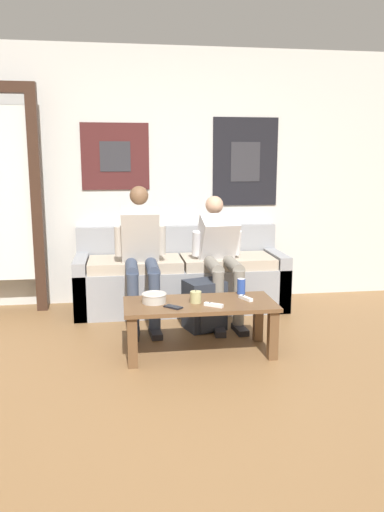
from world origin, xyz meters
name	(u,v)px	position (x,y,z in m)	size (l,w,h in m)	color
ground_plane	(197,421)	(0.00, 0.00, 0.00)	(18.00, 18.00, 0.00)	brown
wall_back	(159,178)	(0.00, 2.57, 1.28)	(10.00, 0.07, 2.55)	silver
couch	(181,279)	(0.18, 2.22, 0.29)	(2.04, 0.69, 0.79)	gray
coffee_table	(200,312)	(0.18, 1.01, 0.33)	(1.14, 0.51, 0.40)	brown
person_seated_adult	(141,250)	(-0.22, 1.86, 0.66)	(0.47, 0.86, 1.22)	#384256
person_seated_teen	(220,252)	(0.50, 1.87, 0.62)	(0.47, 0.96, 1.11)	gray
backpack	(205,306)	(0.31, 1.55, 0.21)	(0.39, 0.36, 0.43)	#282D38
ceramic_bowl	(154,297)	(-0.16, 1.05, 0.44)	(0.19, 0.19, 0.07)	#B7B2A8
pillar_candle	(196,297)	(0.15, 1.00, 0.44)	(0.08, 0.08, 0.10)	tan
drink_can_blue	(241,286)	(0.54, 1.20, 0.46)	(0.07, 0.07, 0.12)	#28479E
game_controller_near_left	(246,298)	(0.54, 1.03, 0.41)	(0.08, 0.15, 0.03)	white
game_controller_near_right	(214,305)	(0.26, 0.89, 0.41)	(0.14, 0.11, 0.03)	white
cell_phone	(173,307)	(-0.03, 0.90, 0.41)	(0.14, 0.14, 0.01)	black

